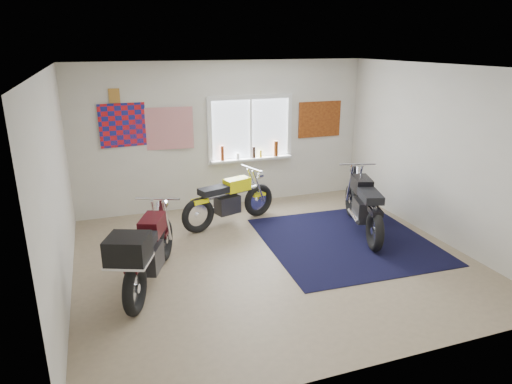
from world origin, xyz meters
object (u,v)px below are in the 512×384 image
object	(u,v)px
navy_rug	(346,240)
yellow_triumph	(229,201)
maroon_tourer	(146,252)
black_chrome_bike	(363,206)

from	to	relation	value
navy_rug	yellow_triumph	bearing A→B (deg)	139.37
navy_rug	yellow_triumph	xyz separation A→B (m)	(-1.54, 1.32, 0.40)
navy_rug	maroon_tourer	bearing A→B (deg)	-171.30
yellow_triumph	maroon_tourer	size ratio (longest dim) A/B	0.93
navy_rug	yellow_triumph	size ratio (longest dim) A/B	1.45
navy_rug	black_chrome_bike	distance (m)	0.67
navy_rug	black_chrome_bike	xyz separation A→B (m)	(0.43, 0.24, 0.45)
yellow_triumph	maroon_tourer	distance (m)	2.41
yellow_triumph	maroon_tourer	bearing A→B (deg)	-149.43
navy_rug	yellow_triumph	distance (m)	2.07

